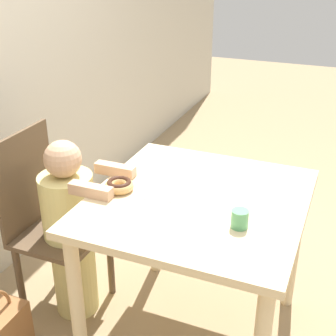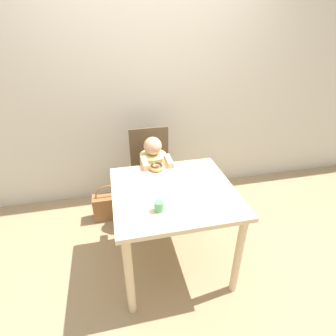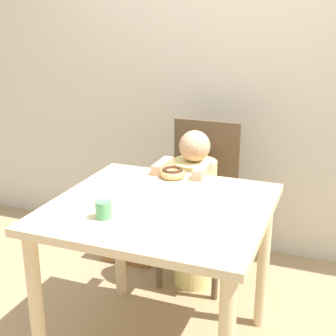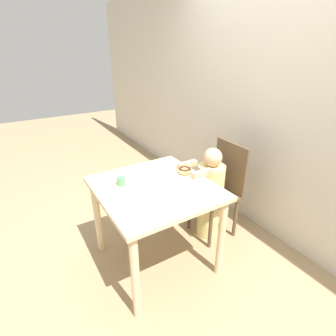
% 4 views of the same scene
% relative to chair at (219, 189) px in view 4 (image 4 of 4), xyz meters
% --- Properties ---
extents(ground_plane, '(12.00, 12.00, 0.00)m').
position_rel_chair_xyz_m(ground_plane, '(0.05, -0.75, -0.49)').
color(ground_plane, '#997F5B').
extents(wall_back, '(8.00, 0.05, 2.50)m').
position_rel_chair_xyz_m(wall_back, '(0.05, 0.48, 0.76)').
color(wall_back, beige).
rests_on(wall_back, ground_plane).
extents(dining_table, '(0.92, 0.88, 0.77)m').
position_rel_chair_xyz_m(dining_table, '(0.05, -0.75, 0.16)').
color(dining_table, beige).
rests_on(dining_table, ground_plane).
extents(chair, '(0.40, 0.39, 0.95)m').
position_rel_chair_xyz_m(chair, '(0.00, 0.00, 0.00)').
color(chair, brown).
rests_on(chair, ground_plane).
extents(child_figure, '(0.27, 0.43, 0.94)m').
position_rel_chair_xyz_m(child_figure, '(-0.00, -0.12, -0.02)').
color(child_figure, '#E0D17F').
rests_on(child_figure, ground_plane).
extents(donut, '(0.13, 0.13, 0.05)m').
position_rel_chair_xyz_m(donut, '(-0.02, -0.41, 0.31)').
color(donut, tan).
rests_on(donut, dining_table).
extents(napkin, '(0.29, 0.29, 0.00)m').
position_rel_chair_xyz_m(napkin, '(0.08, -0.59, 0.28)').
color(napkin, white).
rests_on(napkin, dining_table).
extents(handbag, '(0.34, 0.15, 0.40)m').
position_rel_chair_xyz_m(handbag, '(-0.47, 0.00, -0.34)').
color(handbag, brown).
rests_on(handbag, ground_plane).
extents(cup, '(0.07, 0.07, 0.07)m').
position_rel_chair_xyz_m(cup, '(-0.11, -0.96, 0.32)').
color(cup, '#519E66').
rests_on(cup, dining_table).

